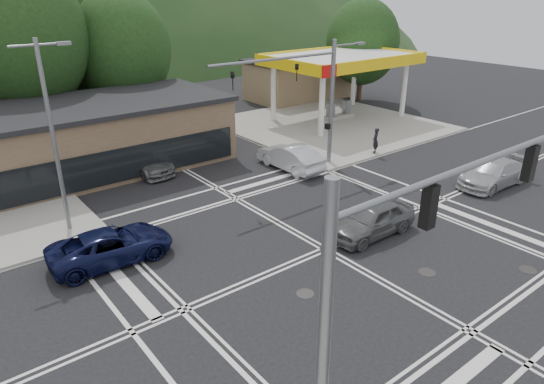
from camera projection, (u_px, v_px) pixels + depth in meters
ground at (325, 249)px, 21.89m from camera, size 120.00×120.00×0.00m
sidewalk_ne at (330, 125)px, 41.23m from camera, size 16.00×16.00×0.15m
gas_station_canopy at (341, 62)px, 41.13m from camera, size 12.32×8.34×5.75m
convenience_store at (298, 80)px, 50.59m from camera, size 10.00×6.00×3.80m
commercial_row at (31, 149)px, 28.86m from camera, size 24.00×8.00×4.00m
tree_n_b at (19, 37)px, 32.79m from camera, size 9.00×9.00×12.98m
tree_n_c at (121, 49)px, 37.28m from camera, size 7.60×7.60×10.87m
tree_n_e at (64, 38)px, 38.21m from camera, size 8.40×8.40×11.98m
tree_ne at (363, 42)px, 47.70m from camera, size 7.20×7.20×9.99m
streetlight_nw at (53, 130)px, 21.63m from camera, size 2.50×0.25×9.00m
signal_mast_ne at (318, 90)px, 29.78m from camera, size 11.65×0.30×8.00m
signal_mast_sw at (387, 284)px, 10.32m from camera, size 9.14×0.28×8.00m
car_blue_west at (111, 246)px, 20.74m from camera, size 5.34×2.69×1.45m
car_grey_center at (372, 219)px, 22.90m from camera, size 4.72×1.94×1.60m
car_silver_east at (494, 173)px, 28.66m from camera, size 5.25×2.31×1.50m
car_queue_a at (290, 157)px, 31.20m from camera, size 1.79×5.00×1.64m
car_queue_b at (178, 139)px, 35.15m from camera, size 2.35×4.66×1.52m
car_northbound at (143, 161)px, 30.73m from camera, size 2.65×5.27×1.47m
pedestrian at (375, 141)px, 33.72m from camera, size 0.77×0.74×1.78m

